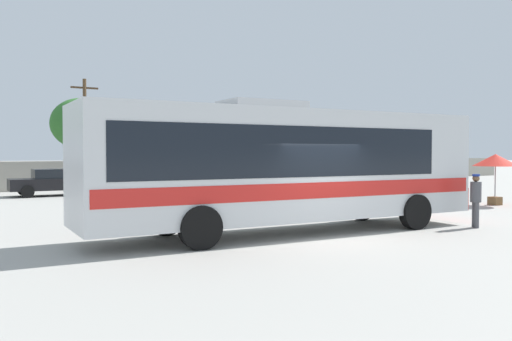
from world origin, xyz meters
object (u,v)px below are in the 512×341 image
(roadside_tree_right, at_px, (327,131))
(vendor_umbrella_near_gate_red, at_px, (495,162))
(parked_car_second_black, at_px, (54,181))
(utility_pole_near, at_px, (85,130))
(attendant_by_bus_door, at_px, (476,197))
(parked_car_third_black, at_px, (153,177))
(coach_bus_silver_red, at_px, (285,164))
(roadside_tree_midleft, at_px, (81,124))
(roadside_tree_midright, at_px, (161,126))

(roadside_tree_right, bearing_deg, vendor_umbrella_near_gate_red, -112.42)
(parked_car_second_black, xyz_separation_m, utility_pole_near, (3.28, 7.01, 3.04))
(vendor_umbrella_near_gate_red, bearing_deg, parked_car_second_black, 135.56)
(attendant_by_bus_door, distance_m, vendor_umbrella_near_gate_red, 8.06)
(vendor_umbrella_near_gate_red, relative_size, parked_car_third_black, 0.53)
(coach_bus_silver_red, height_order, roadside_tree_right, roadside_tree_right)
(coach_bus_silver_red, xyz_separation_m, roadside_tree_right, (22.42, 26.34, 2.38))
(coach_bus_silver_red, height_order, roadside_tree_midleft, roadside_tree_midleft)
(roadside_tree_midright, bearing_deg, parked_car_third_black, -113.62)
(parked_car_third_black, relative_size, utility_pole_near, 0.58)
(attendant_by_bus_door, xyz_separation_m, roadside_tree_right, (16.87, 28.40, 3.41))
(coach_bus_silver_red, relative_size, roadside_tree_right, 2.06)
(roadside_tree_midleft, bearing_deg, parked_car_second_black, -109.97)
(roadside_tree_right, bearing_deg, roadside_tree_midleft, 175.99)
(roadside_tree_right, bearing_deg, coach_bus_silver_red, -130.41)
(attendant_by_bus_door, distance_m, roadside_tree_midleft, 30.51)
(coach_bus_silver_red, xyz_separation_m, attendant_by_bus_door, (5.55, -2.06, -1.03))
(attendant_by_bus_door, bearing_deg, parked_car_third_black, 98.28)
(parked_car_second_black, relative_size, roadside_tree_midright, 0.68)
(parked_car_third_black, distance_m, roadside_tree_midright, 11.56)
(roadside_tree_midleft, relative_size, roadside_tree_midright, 1.00)
(coach_bus_silver_red, xyz_separation_m, utility_pole_near, (0.15, 24.31, 1.84))
(utility_pole_near, bearing_deg, vendor_umbrella_near_gate_red, -61.15)
(roadside_tree_right, bearing_deg, utility_pole_near, -174.79)
(coach_bus_silver_red, bearing_deg, roadside_tree_right, 49.59)
(parked_car_third_black, xyz_separation_m, utility_pole_near, (-2.47, 6.28, 2.99))
(attendant_by_bus_door, xyz_separation_m, parked_car_third_black, (-2.92, 20.08, -0.12))
(parked_car_third_black, relative_size, roadside_tree_midleft, 0.67)
(utility_pole_near, relative_size, roadside_tree_right, 1.26)
(utility_pole_near, height_order, roadside_tree_midleft, utility_pole_near)
(coach_bus_silver_red, xyz_separation_m, parked_car_second_black, (-3.13, 17.30, -1.20))
(parked_car_second_black, relative_size, roadside_tree_right, 0.75)
(utility_pole_near, height_order, roadside_tree_right, utility_pole_near)
(coach_bus_silver_red, distance_m, roadside_tree_midright, 29.05)
(coach_bus_silver_red, distance_m, utility_pole_near, 24.38)
(roadside_tree_midleft, xyz_separation_m, roadside_tree_right, (21.71, -1.52, -0.09))
(parked_car_third_black, height_order, roadside_tree_midleft, roadside_tree_midleft)
(roadside_tree_midleft, height_order, roadside_tree_midright, roadside_tree_midright)
(roadside_tree_right, bearing_deg, parked_car_third_black, -157.22)
(coach_bus_silver_red, relative_size, vendor_umbrella_near_gate_red, 5.35)
(parked_car_second_black, height_order, roadside_tree_midleft, roadside_tree_midleft)
(roadside_tree_midright, bearing_deg, utility_pole_near, -151.25)
(vendor_umbrella_near_gate_red, xyz_separation_m, roadside_tree_midleft, (-11.70, 25.80, 2.53))
(utility_pole_near, xyz_separation_m, roadside_tree_midleft, (0.55, 3.56, 0.63))
(utility_pole_near, bearing_deg, roadside_tree_right, 5.21)
(roadside_tree_midleft, bearing_deg, coach_bus_silver_red, -91.45)
(attendant_by_bus_door, distance_m, roadside_tree_midright, 30.37)
(coach_bus_silver_red, bearing_deg, roadside_tree_midleft, 88.55)
(roadside_tree_midleft, bearing_deg, parked_car_third_black, -78.95)
(attendant_by_bus_door, relative_size, roadside_tree_midleft, 0.26)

